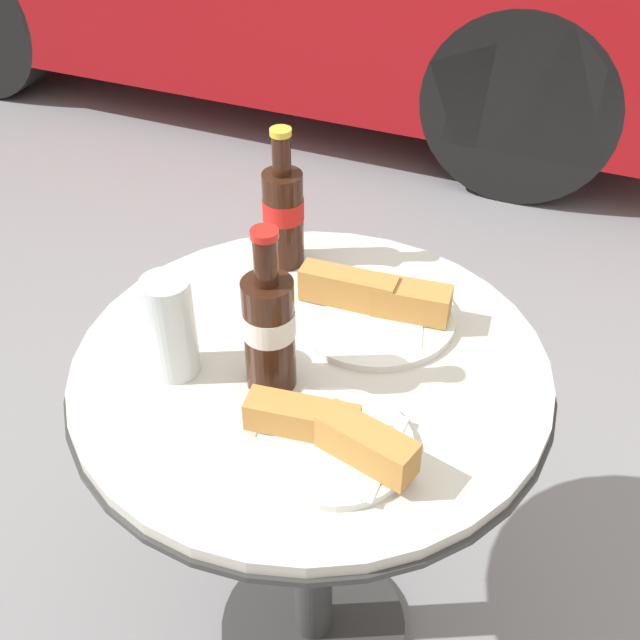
# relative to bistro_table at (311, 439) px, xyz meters

# --- Properties ---
(ground_plane) EXTENTS (30.00, 30.00, 0.00)m
(ground_plane) POSITION_rel_bistro_table_xyz_m (0.00, 0.00, -0.55)
(ground_plane) COLOR gray
(bistro_table) EXTENTS (0.70, 0.70, 0.72)m
(bistro_table) POSITION_rel_bistro_table_xyz_m (0.00, 0.00, 0.00)
(bistro_table) COLOR #333333
(bistro_table) RESTS_ON ground_plane
(cola_bottle_left) EXTENTS (0.07, 0.07, 0.25)m
(cola_bottle_left) POSITION_rel_bistro_table_xyz_m (-0.03, -0.06, 0.26)
(cola_bottle_left) COLOR #33190F
(cola_bottle_left) RESTS_ON bistro_table
(cola_bottle_right) EXTENTS (0.07, 0.07, 0.24)m
(cola_bottle_right) POSITION_rel_bistro_table_xyz_m (-0.14, 0.22, 0.26)
(cola_bottle_right) COLOR #33190F
(cola_bottle_right) RESTS_ON bistro_table
(drinking_glass) EXTENTS (0.07, 0.07, 0.15)m
(drinking_glass) POSITION_rel_bistro_table_xyz_m (-0.17, -0.09, 0.24)
(drinking_glass) COLOR #C68923
(drinking_glass) RESTS_ON bistro_table
(lunch_plate_near) EXTENTS (0.25, 0.25, 0.07)m
(lunch_plate_near) POSITION_rel_bistro_table_xyz_m (0.05, 0.13, 0.19)
(lunch_plate_near) COLOR white
(lunch_plate_near) RESTS_ON bistro_table
(lunch_plate_far) EXTENTS (0.24, 0.20, 0.06)m
(lunch_plate_far) POSITION_rel_bistro_table_xyz_m (0.10, -0.14, 0.19)
(lunch_plate_far) COLOR white
(lunch_plate_far) RESTS_ON bistro_table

